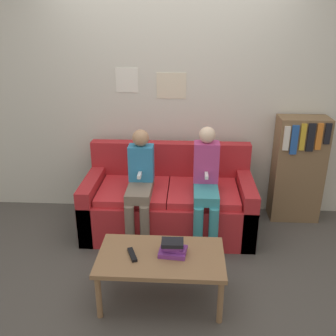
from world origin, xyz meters
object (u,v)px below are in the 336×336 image
person_right (206,182)px  couch (169,203)px  person_left (140,182)px  tv_remote (132,255)px  coffee_table (161,260)px  bookshelf (298,169)px

person_right → couch: bearing=152.0°
person_left → tv_remote: person_left is taller
coffee_table → person_right: bearing=67.5°
person_right → bookshelf: bookshelf is taller
person_right → tv_remote: bearing=-122.8°
coffee_table → person_right: (0.36, 0.88, 0.27)m
coffee_table → bookshelf: bookshelf is taller
tv_remote → bookshelf: bearing=20.3°
bookshelf → tv_remote: bearing=-138.2°
coffee_table → person_left: person_left is taller
couch → person_left: person_left is taller
person_right → person_left: bearing=-179.6°
couch → person_left: bearing=-143.2°
person_left → bookshelf: 1.70m
tv_remote → person_left: bearing=71.7°
couch → bookshelf: 1.42m
coffee_table → bookshelf: size_ratio=0.84×
coffee_table → person_left: bearing=107.0°
person_left → tv_remote: bearing=-86.8°
bookshelf → person_left: bearing=-162.5°
coffee_table → tv_remote: 0.23m
couch → bookshelf: (1.36, 0.31, 0.28)m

